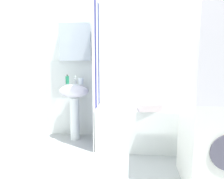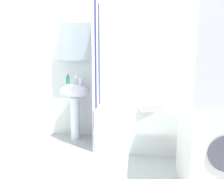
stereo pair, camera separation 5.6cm
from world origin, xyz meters
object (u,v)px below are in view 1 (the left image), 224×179
object	(u,v)px
conditioner_bottle	(194,99)
washer_dryer_stack	(218,100)
soap_dispenser	(67,80)
sink	(74,99)
towel_folded	(149,106)
bathtub	(155,126)
shampoo_bottle	(189,97)
lotion_bottle	(202,97)
toothbrush_cup	(81,81)

from	to	relation	value
conditioner_bottle	washer_dryer_stack	distance (m)	1.17
soap_dispenser	washer_dryer_stack	bearing A→B (deg)	-31.42
sink	conditioner_bottle	bearing A→B (deg)	3.66
conditioner_bottle	towel_folded	xyz separation A→B (m)	(-0.68, -0.45, -0.03)
bathtub	conditioner_bottle	size ratio (longest dim) A/B	9.67
soap_dispenser	towel_folded	distance (m)	1.31
towel_folded	sink	bearing A→B (deg)	162.98
shampoo_bottle	lotion_bottle	bearing A→B (deg)	5.33
toothbrush_cup	lotion_bottle	world-z (taller)	toothbrush_cup
bathtub	shampoo_bottle	xyz separation A→B (m)	(0.51, 0.22, 0.40)
sink	bathtub	world-z (taller)	sink
soap_dispenser	washer_dryer_stack	distance (m)	2.09
soap_dispenser	sink	bearing A→B (deg)	-25.76
sink	soap_dispenser	size ratio (longest dim) A/B	5.96
bathtub	towel_folded	world-z (taller)	towel_folded
sink	lotion_bottle	size ratio (longest dim) A/B	3.90
lotion_bottle	conditioner_bottle	bearing A→B (deg)	177.76
toothbrush_cup	lotion_bottle	distance (m)	1.80
toothbrush_cup	washer_dryer_stack	size ratio (longest dim) A/B	0.06
bathtub	washer_dryer_stack	bearing A→B (deg)	-62.06
sink	washer_dryer_stack	distance (m)	1.97
towel_folded	lotion_bottle	bearing A→B (deg)	29.13
sink	towel_folded	xyz separation A→B (m)	(1.09, -0.33, -0.01)
toothbrush_cup	washer_dryer_stack	distance (m)	1.89
sink	toothbrush_cup	world-z (taller)	toothbrush_cup
soap_dispenser	toothbrush_cup	world-z (taller)	soap_dispenser
sink	lotion_bottle	distance (m)	1.89
lotion_bottle	shampoo_bottle	distance (m)	0.19
sink	soap_dispenser	xyz separation A→B (m)	(-0.12, 0.06, 0.29)
shampoo_bottle	towel_folded	bearing A→B (deg)	-144.95
sink	lotion_bottle	world-z (taller)	sink
soap_dispenser	bathtub	xyz separation A→B (m)	(1.30, -0.19, -0.63)
conditioner_bottle	shampoo_bottle	size ratio (longest dim) A/B	0.70
conditioner_bottle	lotion_bottle	bearing A→B (deg)	-2.24
washer_dryer_stack	bathtub	bearing A→B (deg)	117.94
lotion_bottle	washer_dryer_stack	xyz separation A→B (m)	(-0.22, -1.14, 0.17)
sink	shampoo_bottle	distance (m)	1.70
soap_dispenser	towel_folded	xyz separation A→B (m)	(1.21, -0.39, -0.30)
toothbrush_cup	bathtub	size ratio (longest dim) A/B	0.06
toothbrush_cup	towel_folded	distance (m)	1.09
towel_folded	bathtub	bearing A→B (deg)	65.08
sink	conditioner_bottle	world-z (taller)	sink
sink	conditioner_bottle	xyz separation A→B (m)	(1.77, 0.11, 0.02)
toothbrush_cup	towel_folded	size ratio (longest dim) A/B	0.32
soap_dispenser	lotion_bottle	distance (m)	2.02
conditioner_bottle	shampoo_bottle	xyz separation A→B (m)	(-0.07, -0.02, 0.04)
soap_dispenser	bathtub	world-z (taller)	soap_dispenser
sink	towel_folded	bearing A→B (deg)	-17.02
lotion_bottle	shampoo_bottle	bearing A→B (deg)	-174.67
conditioner_bottle	towel_folded	distance (m)	0.82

